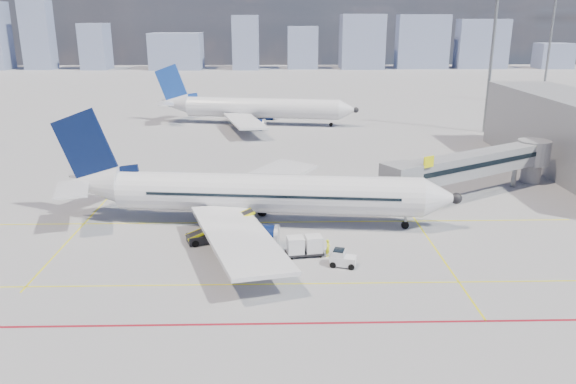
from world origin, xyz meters
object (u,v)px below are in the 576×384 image
main_aircraft (251,194)px  second_aircraft (254,108)px  belt_loader (213,234)px  ramp_worker (328,248)px  baggage_tug (342,258)px  cargo_dolly (304,245)px

main_aircraft → second_aircraft: 55.96m
main_aircraft → belt_loader: (-3.42, -4.55, -2.53)m
second_aircraft → ramp_worker: bearing=-72.3°
main_aircraft → belt_loader: 6.23m
main_aircraft → baggage_tug: (7.96, -10.36, -2.51)m
cargo_dolly → belt_loader: 9.07m
main_aircraft → ramp_worker: main_aircraft is taller
second_aircraft → baggage_tug: second_aircraft is taller
baggage_tug → ramp_worker: 2.31m
baggage_tug → cargo_dolly: size_ratio=0.69×
main_aircraft → belt_loader: size_ratio=6.18×
main_aircraft → ramp_worker: size_ratio=25.82×
baggage_tug → cargo_dolly: bearing=160.1°
second_aircraft → cargo_dolly: 64.44m
ramp_worker → baggage_tug: bearing=-131.0°
baggage_tug → cargo_dolly: 3.78m
baggage_tug → belt_loader: size_ratio=0.36×
belt_loader → baggage_tug: bearing=-46.7°
main_aircraft → cargo_dolly: size_ratio=11.72×
baggage_tug → belt_loader: (-11.38, 5.81, -0.02)m
main_aircraft → baggage_tug: bearing=-46.1°
second_aircraft → cargo_dolly: bearing=-74.1°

